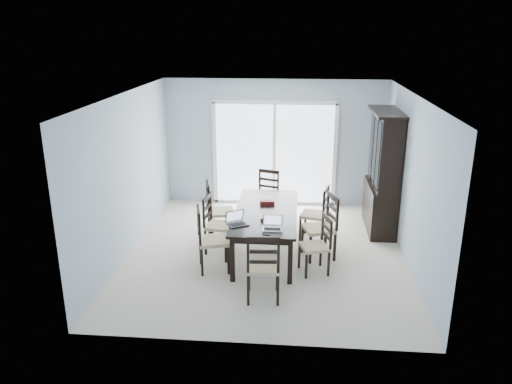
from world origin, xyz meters
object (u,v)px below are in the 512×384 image
china_hutch (383,173)px  chair_left_near (207,232)px  chair_end_far (267,190)px  cell_phone (266,234)px  dining_table (266,215)px  laptop_dark (238,222)px  chair_left_mid (214,218)px  chair_end_near (263,261)px  chair_right_near (320,239)px  chair_right_far (319,208)px  laptop_silver (272,227)px  chair_right_mid (325,220)px  game_box (267,202)px  hot_tub (244,166)px  chair_left_far (215,204)px

china_hutch → chair_left_near: china_hutch is taller
chair_end_far → cell_phone: (0.15, -2.55, 0.16)m
dining_table → laptop_dark: laptop_dark is taller
chair_left_mid → chair_end_near: chair_end_near is taller
china_hutch → chair_right_near: (-1.17, -1.83, -0.52)m
chair_right_far → laptop_silver: chair_right_far is taller
chair_right_mid → chair_end_near: bearing=131.5°
chair_end_far → laptop_dark: 2.24m
chair_end_near → game_box: chair_end_near is taller
laptop_dark → cell_phone: size_ratio=3.52×
chair_end_far → laptop_dark: (-0.29, -2.22, 0.21)m
chair_left_mid → chair_end_near: bearing=38.4°
chair_end_near → chair_end_far: chair_end_near is taller
chair_end_near → cell_phone: 0.57m
chair_left_near → chair_end_near: (0.92, -0.87, -0.00)m
laptop_dark → hot_tub: hot_tub is taller
chair_left_mid → chair_left_far: size_ratio=0.93×
chair_left_far → game_box: chair_left_far is taller
chair_left_far → game_box: bearing=60.6°
chair_right_mid → chair_right_far: chair_right_mid is taller
laptop_dark → chair_end_far: bearing=51.1°
laptop_dark → laptop_silver: (0.52, -0.13, -0.00)m
dining_table → chair_left_far: chair_left_far is taller
dining_table → chair_end_far: size_ratio=1.97×
dining_table → cell_phone: cell_phone is taller
chair_left_mid → chair_right_far: 1.85m
dining_table → cell_phone: size_ratio=21.51×
chair_end_far → laptop_silver: size_ratio=3.79×
chair_left_mid → chair_right_near: 1.83m
chair_left_far → cell_phone: bearing=18.5°
chair_right_near → chair_right_far: 1.22m
china_hutch → chair_right_mid: china_hutch is taller
dining_table → china_hutch: china_hutch is taller
chair_right_near → chair_end_far: 2.34m
cell_phone → chair_left_far: bearing=151.0°
chair_right_near → chair_end_far: chair_end_far is taller
laptop_silver → chair_right_near: bearing=14.9°
chair_right_near → laptop_silver: (-0.71, -0.20, 0.25)m
laptop_silver → chair_end_far: bearing=94.5°
chair_left_mid → chair_right_near: (1.72, -0.62, -0.04)m
chair_left_far → china_hutch: bearing=88.6°
chair_left_near → chair_left_mid: (-0.01, 0.70, -0.03)m
chair_end_far → game_box: 1.27m
china_hutch → laptop_dark: (-2.40, -1.90, -0.27)m
chair_right_mid → laptop_dark: size_ratio=3.36×
chair_right_mid → chair_end_far: bearing=15.0°
dining_table → chair_right_near: 1.04m
chair_left_mid → chair_right_far: bearing=116.9°
chair_right_far → laptop_silver: 1.62m
dining_table → chair_left_mid: bearing=177.6°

